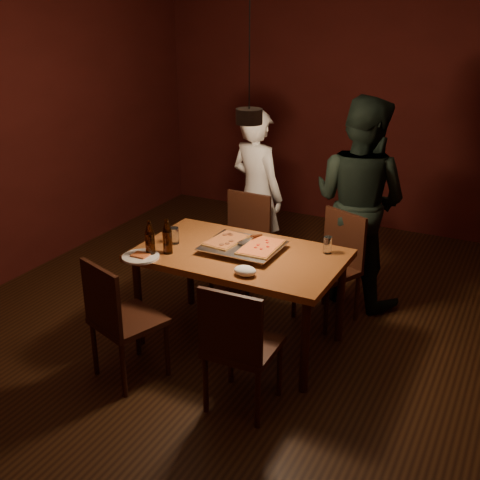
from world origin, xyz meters
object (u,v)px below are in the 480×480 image
at_px(dining_table, 240,262).
at_px(pendant_lamp, 249,115).
at_px(chair_near_right, 238,338).
at_px(plate_slice, 141,257).
at_px(chair_far_right, 335,257).
at_px(diner_dark, 359,202).
at_px(pizza_tray, 243,248).
at_px(diner_white, 257,194).
at_px(beer_bottle_a, 150,238).
at_px(chair_near_left, 117,311).
at_px(chair_far_left, 243,235).
at_px(beer_bottle_b, 167,236).

height_order(dining_table, pendant_lamp, pendant_lamp).
relative_size(chair_near_right, plate_slice, 1.81).
bearing_deg(dining_table, chair_far_right, 55.65).
height_order(diner_dark, pendant_lamp, pendant_lamp).
height_order(pizza_tray, diner_white, diner_white).
bearing_deg(diner_white, pendant_lamp, 131.00).
xyz_separation_m(beer_bottle_a, plate_slice, (-0.04, -0.07, -0.12)).
bearing_deg(beer_bottle_a, chair_near_left, -84.42).
height_order(chair_near_left, pendant_lamp, pendant_lamp).
bearing_deg(diner_white, chair_far_right, 170.71).
distance_m(pizza_tray, pendant_lamp, 0.99).
bearing_deg(beer_bottle_a, chair_near_right, -24.42).
bearing_deg(chair_far_right, diner_white, -3.62).
height_order(beer_bottle_a, diner_white, diner_white).
xyz_separation_m(pizza_tray, plate_slice, (-0.60, -0.44, -0.01)).
xyz_separation_m(pizza_tray, diner_white, (-0.45, 1.17, 0.02)).
distance_m(chair_near_left, diner_dark, 2.25).
bearing_deg(diner_white, chair_far_left, 116.72).
distance_m(chair_near_left, beer_bottle_a, 0.59).
height_order(dining_table, diner_white, diner_white).
height_order(chair_far_left, diner_white, diner_white).
height_order(chair_far_left, pizza_tray, chair_far_left).
bearing_deg(chair_near_left, pizza_tray, 78.43).
xyz_separation_m(chair_near_left, pendant_lamp, (0.57, 0.82, 1.22)).
bearing_deg(chair_far_left, chair_far_right, 175.54).
relative_size(chair_far_left, diner_white, 0.31).
relative_size(chair_near_left, chair_near_right, 1.10).
xyz_separation_m(beer_bottle_a, diner_dark, (1.10, 1.48, 0.01)).
height_order(chair_near_right, diner_dark, diner_dark).
height_order(chair_near_left, pizza_tray, chair_near_left).
bearing_deg(chair_near_right, diner_white, 110.68).
height_order(dining_table, plate_slice, plate_slice).
bearing_deg(chair_near_left, diner_white, 107.42).
bearing_deg(pizza_tray, pendant_lamp, -33.91).
relative_size(chair_far_left, plate_slice, 1.81).
relative_size(diner_white, pendant_lamp, 1.44).
relative_size(diner_white, diner_dark, 0.89).
height_order(beer_bottle_b, plate_slice, beer_bottle_b).
bearing_deg(beer_bottle_b, chair_near_right, -31.48).
relative_size(chair_near_left, diner_dark, 0.30).
relative_size(chair_far_right, beer_bottle_a, 2.09).
bearing_deg(beer_bottle_a, beer_bottle_b, 46.36).
distance_m(chair_near_left, pendant_lamp, 1.58).
xyz_separation_m(dining_table, diner_white, (-0.44, 1.21, 0.12)).
distance_m(chair_near_right, diner_dark, 1.93).
height_order(beer_bottle_b, diner_dark, diner_dark).
distance_m(plate_slice, diner_dark, 1.92).
relative_size(beer_bottle_a, pendant_lamp, 0.24).
height_order(chair_near_right, pendant_lamp, pendant_lamp).
distance_m(dining_table, plate_slice, 0.72).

